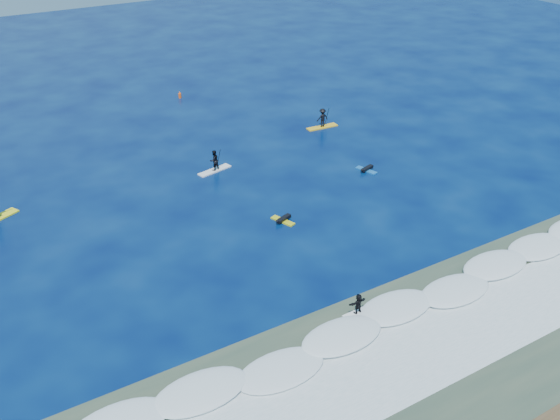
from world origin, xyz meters
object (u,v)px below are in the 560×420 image
prone_paddler_far (366,169)px  prone_paddler_near (283,220)px  sup_paddler_center (214,162)px  marker_buoy (180,95)px  sup_paddler_right (322,119)px  wave_surfer (358,305)px

prone_paddler_far → prone_paddler_near: bearing=92.7°
sup_paddler_center → prone_paddler_near: size_ratio=1.59×
prone_paddler_near → marker_buoy: marker_buoy is taller
sup_paddler_right → sup_paddler_center: bearing=-162.4°
prone_paddler_near → wave_surfer: wave_surfer is taller
marker_buoy → wave_surfer: bearing=-98.7°
sup_paddler_right → marker_buoy: size_ratio=4.07×
wave_surfer → prone_paddler_near: bearing=79.0°
sup_paddler_center → sup_paddler_right: sup_paddler_right is taller
prone_paddler_near → wave_surfer: size_ratio=1.04×
sup_paddler_right → marker_buoy: sup_paddler_right is taller
prone_paddler_near → prone_paddler_far: 10.54m
marker_buoy → sup_paddler_center: bearing=-104.5°
sup_paddler_center → prone_paddler_far: bearing=-43.7°
sup_paddler_right → prone_paddler_near: size_ratio=1.64×
sup_paddler_center → marker_buoy: size_ratio=3.97×
sup_paddler_center → wave_surfer: 20.70m
sup_paddler_right → prone_paddler_near: 17.79m
sup_paddler_center → wave_surfer: size_ratio=1.66×
sup_paddler_right → wave_surfer: 27.67m
sup_paddler_right → prone_paddler_near: (-12.21, -12.92, -0.71)m
marker_buoy → sup_paddler_right: bearing=-60.7°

